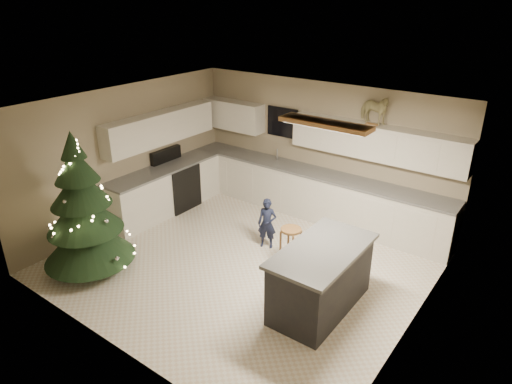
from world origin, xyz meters
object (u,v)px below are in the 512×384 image
(bar_stool, at_px, (291,237))
(christmas_tree, at_px, (84,216))
(island, at_px, (321,278))
(rocking_horse, at_px, (374,109))
(toddler, at_px, (267,224))

(bar_stool, relative_size, christmas_tree, 0.28)
(bar_stool, xyz_separation_m, christmas_tree, (-2.48, -2.04, 0.47))
(christmas_tree, bearing_deg, island, 21.22)
(christmas_tree, height_order, rocking_horse, rocking_horse)
(island, xyz_separation_m, rocking_horse, (-0.53, 2.59, 1.79))
(island, height_order, toddler, island)
(bar_stool, distance_m, rocking_horse, 2.63)
(bar_stool, bearing_deg, toddler, 161.10)
(island, height_order, christmas_tree, christmas_tree)
(toddler, bearing_deg, rocking_horse, 36.35)
(christmas_tree, distance_m, rocking_horse, 5.06)
(island, xyz_separation_m, christmas_tree, (-3.43, -1.33, 0.47))
(christmas_tree, relative_size, toddler, 2.56)
(island, relative_size, rocking_horse, 2.72)
(bar_stool, relative_size, rocking_horse, 1.03)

